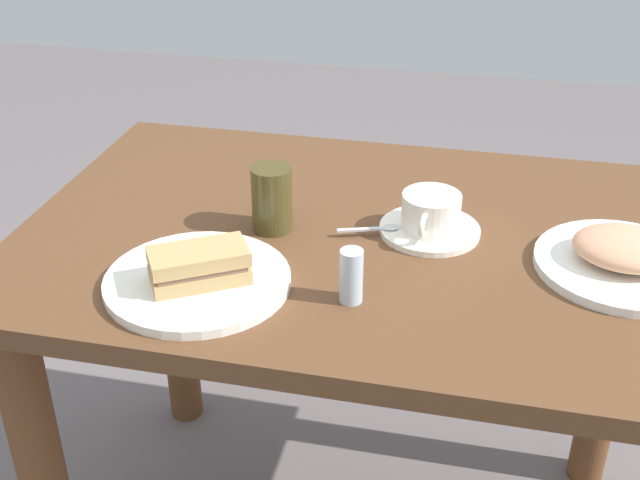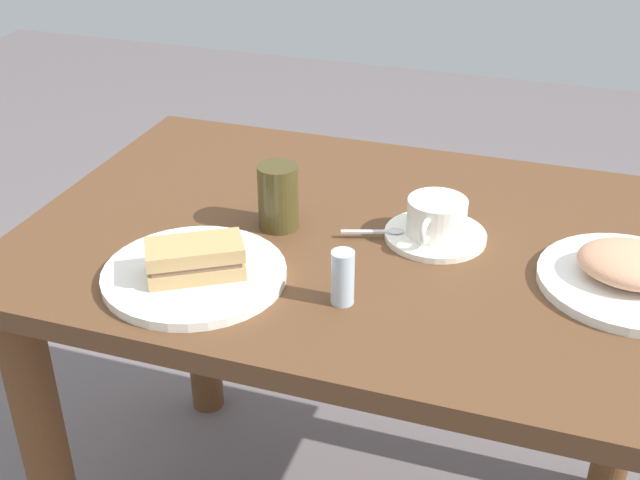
{
  "view_description": "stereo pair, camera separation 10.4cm",
  "coord_description": "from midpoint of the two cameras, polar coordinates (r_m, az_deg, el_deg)",
  "views": [
    {
      "loc": [
        0.18,
        -1.1,
        1.32
      ],
      "look_at": [
        -0.05,
        -0.09,
        0.73
      ],
      "focal_mm": 45.59,
      "sensor_mm": 36.0,
      "label": 1
    },
    {
      "loc": [
        0.28,
        -1.07,
        1.32
      ],
      "look_at": [
        -0.05,
        -0.09,
        0.73
      ],
      "focal_mm": 45.59,
      "sensor_mm": 36.0,
      "label": 2
    }
  ],
  "objects": [
    {
      "name": "drinking_glass",
      "position": [
        1.27,
        -5.76,
        2.85
      ],
      "size": [
        0.06,
        0.06,
        0.1
      ],
      "primitive_type": "cylinder",
      "color": "#453C1C",
      "rests_on": "dining_table"
    },
    {
      "name": "salt_shaker",
      "position": [
        1.09,
        -0.54,
        -2.62
      ],
      "size": [
        0.03,
        0.03,
        0.08
      ],
      "primitive_type": "cylinder",
      "color": "silver",
      "rests_on": "dining_table"
    },
    {
      "name": "sandwich_plate",
      "position": [
        1.16,
        -11.15,
        -2.91
      ],
      "size": [
        0.26,
        0.26,
        0.01
      ],
      "primitive_type": "cylinder",
      "color": "white",
      "rests_on": "dining_table"
    },
    {
      "name": "spoon",
      "position": [
        1.26,
        1.78,
        0.78
      ],
      "size": [
        0.1,
        0.04,
        0.01
      ],
      "color": "silver",
      "rests_on": "coffee_saucer"
    },
    {
      "name": "sandwich_front",
      "position": [
        1.13,
        -11.11,
        -1.83
      ],
      "size": [
        0.15,
        0.13,
        0.05
      ],
      "color": "tan",
      "rests_on": "sandwich_plate"
    },
    {
      "name": "coffee_saucer",
      "position": [
        1.27,
        5.39,
        0.65
      ],
      "size": [
        0.16,
        0.16,
        0.01
      ],
      "primitive_type": "cylinder",
      "color": "white",
      "rests_on": "dining_table"
    },
    {
      "name": "dining_table",
      "position": [
        1.35,
        0.64,
        -4.89
      ],
      "size": [
        1.07,
        0.72,
        0.7
      ],
      "color": "brown",
      "rests_on": "ground_plane"
    },
    {
      "name": "side_food_pile",
      "position": [
        1.22,
        18.52,
        -0.59
      ],
      "size": [
        0.15,
        0.13,
        0.04
      ],
      "primitive_type": "ellipsoid",
      "color": "tan",
      "rests_on": "side_plate"
    },
    {
      "name": "side_plate",
      "position": [
        1.24,
        18.31,
        -1.76
      ],
      "size": [
        0.26,
        0.26,
        0.01
      ],
      "primitive_type": "cylinder",
      "color": "white",
      "rests_on": "dining_table"
    },
    {
      "name": "coffee_cup",
      "position": [
        1.26,
        5.44,
        2.02
      ],
      "size": [
        0.09,
        0.12,
        0.06
      ],
      "color": "white",
      "rests_on": "coffee_saucer"
    }
  ]
}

